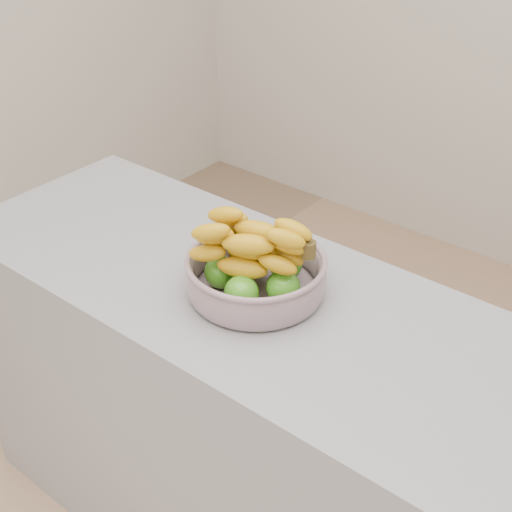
% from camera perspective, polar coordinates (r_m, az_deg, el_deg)
% --- Properties ---
extents(counter, '(2.00, 0.60, 0.90)m').
position_cam_1_polar(counter, '(1.89, 3.99, -15.95)').
color(counter, '#95969D').
rests_on(counter, ground).
extents(fruit_bowl, '(0.32, 0.32, 0.19)m').
position_cam_1_polar(fruit_bowl, '(1.62, -0.03, -1.12)').
color(fruit_bowl, '#A9B7CB').
rests_on(fruit_bowl, counter).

